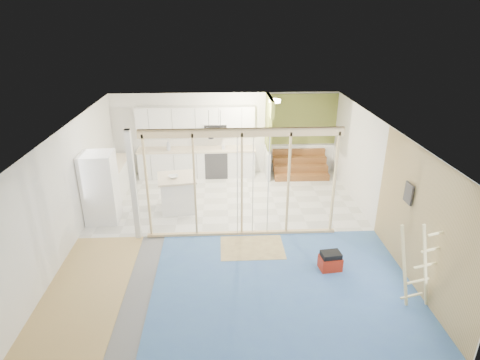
{
  "coord_description": "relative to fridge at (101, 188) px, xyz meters",
  "views": [
    {
      "loc": [
        -0.16,
        -8.2,
        4.87
      ],
      "look_at": [
        0.29,
        0.6,
        1.15
      ],
      "focal_mm": 30.0,
      "sensor_mm": 36.0,
      "label": 1
    }
  ],
  "objects": [
    {
      "name": "electrical_panel",
      "position": [
        6.53,
        -2.29,
        0.76
      ],
      "size": [
        0.04,
        0.3,
        0.4
      ],
      "primitive_type": "cube",
      "color": "#343438",
      "rests_on": "room"
    },
    {
      "name": "fridge",
      "position": [
        0.0,
        0.0,
        0.0
      ],
      "size": [
        0.8,
        0.77,
        1.78
      ],
      "rotation": [
        0.0,
        0.0,
        0.04
      ],
      "color": "white",
      "rests_on": "room"
    },
    {
      "name": "green_partition",
      "position": [
        5.15,
        2.77,
        0.05
      ],
      "size": [
        2.25,
        1.51,
        2.6
      ],
      "color": "olive",
      "rests_on": "room"
    },
    {
      "name": "bowl",
      "position": [
        1.73,
        0.46,
        0.07
      ],
      "size": [
        0.3,
        0.3,
        0.06
      ],
      "primitive_type": "imported",
      "rotation": [
        0.0,
        0.0,
        0.21
      ],
      "color": "white",
      "rests_on": "island"
    },
    {
      "name": "pot_rack",
      "position": [
        2.8,
        1.0,
        1.1
      ],
      "size": [
        0.52,
        0.52,
        0.72
      ],
      "color": "black",
      "rests_on": "room"
    },
    {
      "name": "upper_cabinets",
      "position": [
        2.26,
        2.93,
        0.93
      ],
      "size": [
        3.6,
        0.41,
        0.85
      ],
      "color": "white",
      "rests_on": "room"
    },
    {
      "name": "ceiling_light",
      "position": [
        4.5,
        2.11,
        1.65
      ],
      "size": [
        0.32,
        0.32,
        0.08
      ],
      "primitive_type": "cylinder",
      "color": "#FFEABF",
      "rests_on": "room"
    },
    {
      "name": "base_cabinets",
      "position": [
        1.49,
        2.47,
        -0.42
      ],
      "size": [
        4.45,
        2.24,
        0.93
      ],
      "color": "white",
      "rests_on": "room"
    },
    {
      "name": "soap_bottle_b",
      "position": [
        3.03,
        2.72,
        0.14
      ],
      "size": [
        0.11,
        0.11,
        0.2
      ],
      "primitive_type": "imported",
      "rotation": [
        0.0,
        0.0,
        -0.34
      ],
      "color": "silver",
      "rests_on": "base_cabinets"
    },
    {
      "name": "ladder",
      "position": [
        6.27,
        -3.52,
        -0.04
      ],
      "size": [
        0.89,
        0.06,
        1.66
      ],
      "rotation": [
        0.0,
        0.0,
        0.05
      ],
      "color": "beige",
      "rests_on": "room"
    },
    {
      "name": "stud_frame",
      "position": [
        2.86,
        -0.89,
        0.7
      ],
      "size": [
        4.66,
        0.14,
        2.6
      ],
      "color": "#DACB85",
      "rests_on": "room"
    },
    {
      "name": "room",
      "position": [
        3.1,
        -0.89,
        0.41
      ],
      "size": [
        7.01,
        8.01,
        2.61
      ],
      "color": "slate",
      "rests_on": "ground"
    },
    {
      "name": "floor_overlays",
      "position": [
        3.17,
        -0.83,
        -0.88
      ],
      "size": [
        7.0,
        8.0,
        0.03
      ],
      "color": "silver",
      "rests_on": "room"
    },
    {
      "name": "sheathing_panel",
      "position": [
        6.58,
        -2.89,
        0.41
      ],
      "size": [
        0.02,
        4.0,
        2.6
      ],
      "primitive_type": "cube",
      "color": "tan",
      "rests_on": "room"
    },
    {
      "name": "soap_bottle_a",
      "position": [
        1.35,
        2.7,
        0.21
      ],
      "size": [
        0.15,
        0.15,
        0.34
      ],
      "primitive_type": "imported",
      "rotation": [
        0.0,
        0.0,
        0.14
      ],
      "color": "#A2A7B5",
      "rests_on": "base_cabinets"
    },
    {
      "name": "island",
      "position": [
        1.79,
        0.52,
        -0.43
      ],
      "size": [
        1.09,
        1.09,
        0.93
      ],
      "rotation": [
        0.0,
        0.0,
        0.15
      ],
      "color": "white",
      "rests_on": "room"
    },
    {
      "name": "toolbox",
      "position": [
        5.12,
        -2.35,
        -0.7
      ],
      "size": [
        0.46,
        0.37,
        0.4
      ],
      "rotation": [
        0.0,
        0.0,
        0.12
      ],
      "color": "#A2210E",
      "rests_on": "room"
    }
  ]
}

